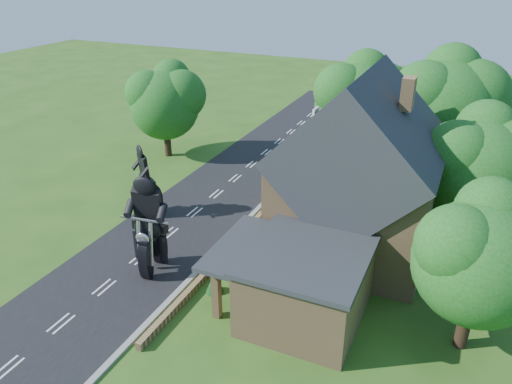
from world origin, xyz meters
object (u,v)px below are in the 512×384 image
at_px(annex, 304,283).
at_px(house, 358,178).
at_px(garden_wall, 247,230).
at_px(motorcycle_lead, 153,258).
at_px(motorcycle_follow, 148,204).

bearing_deg(annex, house, 84.76).
xyz_separation_m(garden_wall, motorcycle_lead, (-2.82, -5.70, 0.63)).
xyz_separation_m(garden_wall, house, (6.19, 1.00, 4.14)).
relative_size(house, motorcycle_follow, 6.68).
relative_size(motorcycle_lead, motorcycle_follow, 1.16).
bearing_deg(house, garden_wall, -170.83).
bearing_deg(motorcycle_lead, house, -150.59).
bearing_deg(motorcycle_lead, annex, 172.12).
height_order(motorcycle_lead, motorcycle_follow, motorcycle_lead).
relative_size(garden_wall, house, 2.15).
distance_m(house, motorcycle_lead, 11.77).
distance_m(annex, motorcycle_follow, 13.64).
xyz_separation_m(garden_wall, motorcycle_follow, (-6.92, -0.42, 0.51)).
xyz_separation_m(house, motorcycle_lead, (-9.02, -6.70, -3.51)).
distance_m(garden_wall, house, 7.52).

